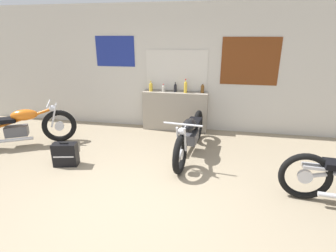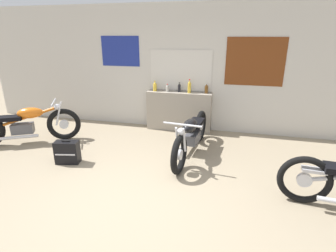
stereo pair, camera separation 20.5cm
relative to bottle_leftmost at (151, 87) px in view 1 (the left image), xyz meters
The scene contains 11 objects.
ground_plane 3.22m from the bottle_leftmost, 80.69° to the right, with size 24.00×24.00×0.00m, color gray.
wall_back 0.67m from the bottle_leftmost, 19.63° to the left, with size 10.00×0.07×2.80m.
sill_counter 0.80m from the bottle_leftmost, ahead, with size 1.49×0.28×0.90m.
bottle_leftmost is the anchor object (origin of this frame).
bottle_left_center 0.30m from the bottle_leftmost, ahead, with size 0.07×0.07×0.18m.
bottle_center 0.57m from the bottle_leftmost, ahead, with size 0.07×0.07×0.22m.
bottle_right_center 0.81m from the bottle_leftmost, ahead, with size 0.07×0.07×0.31m.
bottle_rightmost 1.18m from the bottle_leftmost, ahead, with size 0.07×0.07×0.23m.
motorcycle_black 1.78m from the bottle_leftmost, 49.89° to the right, with size 0.64×2.13×0.80m.
motorcycle_orange 2.84m from the bottle_leftmost, 146.07° to the right, with size 1.91×1.14×0.84m.
hard_case_black 2.48m from the bottle_leftmost, 114.16° to the right, with size 0.43×0.28×0.42m.
Camera 1 is at (1.06, -2.78, 2.14)m, focal length 28.00 mm.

